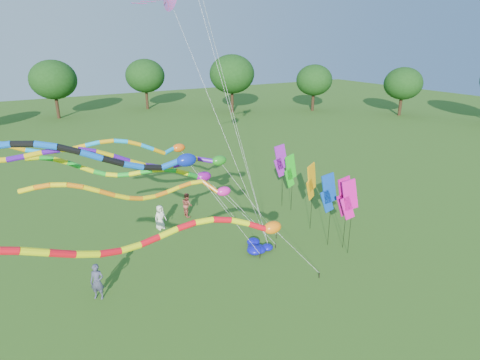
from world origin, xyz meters
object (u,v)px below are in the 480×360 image
person_a (160,217)px  person_c (187,205)px  tube_kite_red (183,235)px  tube_kite_orange (159,190)px  person_b (97,282)px  blue_nylon_heap (259,246)px

person_a → person_c: size_ratio=0.96×
tube_kite_red → tube_kite_orange: 4.63m
tube_kite_red → person_b: 6.05m
tube_kite_red → blue_nylon_heap: tube_kite_red is taller
tube_kite_orange → person_b: 5.28m
person_b → tube_kite_red: bearing=-18.6°
blue_nylon_heap → person_c: (-1.75, 6.67, 0.62)m
tube_kite_orange → person_a: tube_kite_orange is taller
tube_kite_orange → blue_nylon_heap: size_ratio=6.82×
person_b → tube_kite_orange: bearing=44.6°
blue_nylon_heap → tube_kite_red: bearing=-148.2°
tube_kite_orange → person_c: tube_kite_orange is taller
tube_kite_orange → person_b: bearing=-160.9°
tube_kite_orange → person_a: size_ratio=7.57×
blue_nylon_heap → person_b: size_ratio=1.00×
person_b → person_c: person_b is taller
tube_kite_orange → person_c: 8.18m
tube_kite_red → person_c: 12.08m
blue_nylon_heap → person_c: bearing=104.7°
tube_kite_orange → person_c: bearing=65.3°
tube_kite_orange → blue_nylon_heap: (5.72, -0.65, -4.48)m
tube_kite_red → person_a: tube_kite_red is taller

